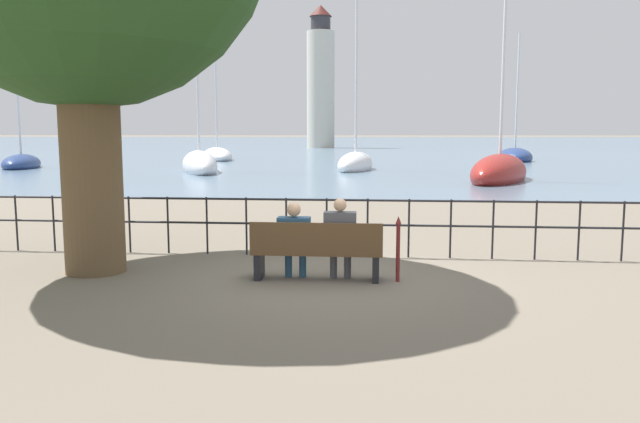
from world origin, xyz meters
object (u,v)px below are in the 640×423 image
at_px(seated_person_right, 340,235).
at_px(sailboat_2, 356,164).
at_px(sailboat_3, 217,156).
at_px(harbor_lighthouse, 321,82).
at_px(sailboat_4, 515,157).
at_px(sailboat_5, 22,163).
at_px(sailboat_1, 499,173).
at_px(seated_person_left, 294,237).
at_px(sailboat_0, 199,164).
at_px(park_bench, 317,252).
at_px(closed_umbrella, 398,245).

distance_m(seated_person_right, sailboat_2, 27.67).
height_order(sailboat_3, harbor_lighthouse, harbor_lighthouse).
xyz_separation_m(sailboat_4, sailboat_5, (-32.92, -12.29, -0.02)).
bearing_deg(harbor_lighthouse, sailboat_3, -96.82).
relative_size(seated_person_right, sailboat_2, 0.12).
xyz_separation_m(sailboat_1, sailboat_4, (5.08, 20.51, -0.04)).
bearing_deg(sailboat_1, harbor_lighthouse, 124.79).
bearing_deg(seated_person_left, harbor_lighthouse, 94.83).
bearing_deg(sailboat_2, sailboat_0, -158.44).
bearing_deg(sailboat_4, harbor_lighthouse, 121.15).
height_order(sailboat_4, sailboat_5, sailboat_5).
bearing_deg(sailboat_5, seated_person_left, -71.87).
distance_m(park_bench, sailboat_4, 42.11).
distance_m(seated_person_right, sailboat_0, 27.58).
bearing_deg(sailboat_4, park_bench, -99.32).
xyz_separation_m(seated_person_right, harbor_lighthouse, (-7.60, 81.68, 8.71)).
xyz_separation_m(seated_person_right, sailboat_2, (-0.69, 27.66, -0.31)).
relative_size(seated_person_left, sailboat_4, 0.12).
height_order(seated_person_right, sailboat_2, sailboat_2).
bearing_deg(seated_person_right, sailboat_5, 127.64).
bearing_deg(park_bench, sailboat_4, 74.05).
xyz_separation_m(park_bench, harbor_lighthouse, (-7.25, 81.76, 8.95)).
xyz_separation_m(seated_person_left, sailboat_0, (-8.91, 25.85, -0.26)).
height_order(sailboat_2, sailboat_3, sailboat_2).
bearing_deg(harbor_lighthouse, seated_person_left, -85.17).
bearing_deg(sailboat_4, sailboat_3, -174.75).
distance_m(closed_umbrella, sailboat_1, 20.61).
relative_size(park_bench, harbor_lighthouse, 0.10).
height_order(seated_person_right, sailboat_4, sailboat_4).
height_order(seated_person_left, sailboat_1, sailboat_1).
xyz_separation_m(sailboat_2, sailboat_4, (11.92, 12.75, -0.03)).
height_order(sailboat_0, sailboat_2, sailboat_0).
xyz_separation_m(seated_person_right, sailboat_5, (-21.69, 28.12, -0.36)).
relative_size(sailboat_3, sailboat_4, 0.85).
bearing_deg(sailboat_5, park_bench, -71.49).
bearing_deg(sailboat_0, sailboat_2, -8.71).
height_order(seated_person_left, closed_umbrella, seated_person_left).
distance_m(seated_person_left, closed_umbrella, 1.57).
relative_size(sailboat_0, sailboat_4, 1.28).
bearing_deg(sailboat_5, sailboat_4, 1.85).
distance_m(seated_person_left, seated_person_right, 0.70).
distance_m(park_bench, sailboat_1, 21.00).
bearing_deg(sailboat_5, sailboat_1, -35.08).
relative_size(sailboat_0, sailboat_1, 1.37).
height_order(park_bench, sailboat_1, sailboat_1).
xyz_separation_m(seated_person_left, sailboat_3, (-11.77, 40.98, -0.34)).
distance_m(sailboat_1, sailboat_5, 29.03).
bearing_deg(seated_person_left, sailboat_4, 73.56).
distance_m(seated_person_left, sailboat_0, 27.34).
bearing_deg(sailboat_0, seated_person_left, -91.18).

